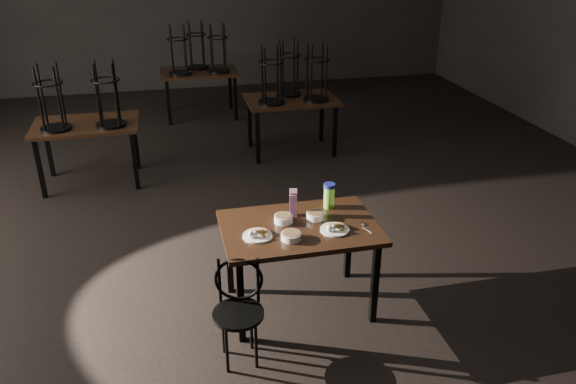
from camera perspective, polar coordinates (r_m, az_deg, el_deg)
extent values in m
plane|color=black|center=(5.58, -4.45, -5.18)|extent=(12.00, 12.00, 0.00)
cube|color=black|center=(10.84, -9.94, 18.63)|extent=(10.00, 0.04, 3.20)
cube|color=black|center=(4.33, 1.19, -3.66)|extent=(1.20, 0.80, 0.04)
cube|color=black|center=(4.19, -4.83, -11.01)|extent=(0.05, 0.05, 0.71)
cube|color=black|center=(4.41, 8.82, -9.12)|extent=(0.05, 0.05, 0.71)
cube|color=black|center=(4.71, -5.99, -6.46)|extent=(0.05, 0.05, 0.71)
cube|color=black|center=(4.91, 6.15, -5.02)|extent=(0.05, 0.05, 0.71)
cylinder|color=white|center=(4.18, -3.12, -4.45)|extent=(0.22, 0.22, 0.01)
cube|color=olive|center=(4.19, -3.16, -3.65)|extent=(0.08, 0.08, 0.04)
cube|color=olive|center=(4.19, -2.81, -3.61)|extent=(0.09, 0.09, 0.03)
ellipsoid|color=white|center=(4.13, -3.79, -4.34)|extent=(0.04, 0.04, 0.05)
ellipsoid|color=white|center=(4.13, -3.36, -4.29)|extent=(0.04, 0.04, 0.05)
cylinder|color=white|center=(4.26, 4.76, -3.83)|extent=(0.22, 0.22, 0.01)
cube|color=olive|center=(4.27, 4.71, -3.05)|extent=(0.08, 0.08, 0.04)
cube|color=olive|center=(4.28, 5.04, -3.02)|extent=(0.09, 0.09, 0.03)
ellipsoid|color=white|center=(4.21, 4.21, -3.72)|extent=(0.04, 0.04, 0.05)
ellipsoid|color=white|center=(4.22, 4.62, -3.67)|extent=(0.04, 0.04, 0.05)
cylinder|color=white|center=(4.35, -0.47, -2.74)|extent=(0.14, 0.14, 0.06)
cylinder|color=brown|center=(4.34, -0.47, -2.51)|extent=(0.12, 0.12, 0.01)
cylinder|color=white|center=(4.41, 2.80, -2.41)|extent=(0.14, 0.14, 0.06)
cylinder|color=brown|center=(4.40, 2.80, -2.18)|extent=(0.12, 0.12, 0.01)
cylinder|color=white|center=(4.12, 0.31, -4.53)|extent=(0.15, 0.15, 0.05)
cylinder|color=brown|center=(4.11, 0.31, -4.31)|extent=(0.13, 0.13, 0.01)
cube|color=#991B81|center=(4.42, 0.53, -1.32)|extent=(0.07, 0.07, 0.19)
cube|color=#991B81|center=(4.37, 0.54, 0.01)|extent=(0.07, 0.07, 0.06)
cylinder|color=#90F247|center=(4.56, 4.19, -0.55)|extent=(0.11, 0.11, 0.18)
cylinder|color=navy|center=(4.51, 4.23, 0.66)|extent=(0.13, 0.13, 0.03)
ellipsoid|color=silver|center=(4.37, 7.66, -3.24)|extent=(0.05, 0.06, 0.01)
cube|color=silver|center=(4.30, 8.07, -3.84)|extent=(0.05, 0.11, 0.00)
cylinder|color=black|center=(3.99, -5.08, -12.24)|extent=(0.36, 0.36, 0.03)
torus|color=black|center=(4.00, -5.03, -8.85)|extent=(0.35, 0.10, 0.35)
cylinder|color=black|center=(4.20, -3.76, -13.42)|extent=(0.02, 0.02, 0.41)
cylinder|color=black|center=(4.19, -6.60, -13.76)|extent=(0.02, 0.02, 0.41)
cylinder|color=black|center=(4.03, -6.24, -15.56)|extent=(0.02, 0.02, 0.41)
cylinder|color=black|center=(4.05, -3.27, -15.20)|extent=(0.02, 0.02, 0.41)
cube|color=black|center=(6.99, -19.86, 6.42)|extent=(1.20, 0.80, 0.04)
cube|color=black|center=(6.90, -23.90, 2.15)|extent=(0.05, 0.05, 0.71)
cube|color=black|center=(6.77, -15.28, 3.04)|extent=(0.05, 0.05, 0.71)
cube|color=black|center=(7.49, -23.15, 4.04)|extent=(0.05, 0.05, 0.71)
cube|color=black|center=(7.36, -15.20, 4.89)|extent=(0.05, 0.05, 0.71)
cylinder|color=black|center=(6.88, -22.49, 6.01)|extent=(0.34, 0.34, 0.03)
torus|color=black|center=(6.75, -23.20, 10.00)|extent=(0.32, 0.32, 0.02)
cylinder|color=black|center=(6.86, -22.07, 9.24)|extent=(0.03, 0.03, 0.70)
cylinder|color=black|center=(6.89, -23.70, 9.03)|extent=(0.03, 0.03, 0.70)
cylinder|color=black|center=(6.71, -23.96, 8.57)|extent=(0.03, 0.03, 0.70)
cylinder|color=black|center=(6.67, -22.28, 8.78)|extent=(0.03, 0.03, 0.70)
cylinder|color=black|center=(6.80, -17.51, 6.58)|extent=(0.34, 0.34, 0.03)
torus|color=black|center=(6.67, -18.08, 10.63)|extent=(0.32, 0.32, 0.02)
cylinder|color=black|center=(6.79, -17.03, 9.84)|extent=(0.03, 0.03, 0.70)
cylinder|color=black|center=(6.81, -18.71, 9.65)|extent=(0.03, 0.03, 0.70)
cylinder|color=black|center=(6.61, -18.83, 9.20)|extent=(0.03, 0.03, 0.70)
cylinder|color=black|center=(6.60, -17.11, 9.39)|extent=(0.03, 0.03, 0.70)
cube|color=black|center=(7.56, 0.34, 9.34)|extent=(1.20, 0.80, 0.04)
cube|color=black|center=(7.28, -3.09, 5.55)|extent=(0.05, 0.05, 0.71)
cube|color=black|center=(7.52, 4.78, 6.14)|extent=(0.05, 0.05, 0.71)
cube|color=black|center=(7.88, -3.92, 7.09)|extent=(0.05, 0.05, 0.71)
cube|color=black|center=(8.10, 3.43, 7.62)|extent=(0.05, 0.05, 0.71)
cylinder|color=black|center=(7.35, -1.69, 9.13)|extent=(0.34, 0.34, 0.03)
torus|color=black|center=(7.23, -1.74, 12.94)|extent=(0.32, 0.32, 0.02)
cylinder|color=black|center=(7.37, -1.11, 12.12)|extent=(0.03, 0.03, 0.70)
cylinder|color=black|center=(7.33, -2.66, 12.03)|extent=(0.03, 0.03, 0.70)
cylinder|color=black|center=(7.14, -2.36, 11.67)|extent=(0.03, 0.03, 0.70)
cylinder|color=black|center=(7.18, -0.78, 11.76)|extent=(0.03, 0.03, 0.70)
cylinder|color=black|center=(7.49, 2.88, 9.41)|extent=(0.34, 0.34, 0.03)
torus|color=black|center=(7.36, 2.96, 13.15)|extent=(0.32, 0.32, 0.02)
cylinder|color=black|center=(7.51, 3.48, 12.34)|extent=(0.03, 0.03, 0.70)
cylinder|color=black|center=(7.46, 1.98, 12.27)|extent=(0.03, 0.03, 0.70)
cylinder|color=black|center=(7.27, 2.38, 11.92)|extent=(0.03, 0.03, 0.70)
cylinder|color=black|center=(7.33, 3.91, 11.98)|extent=(0.03, 0.03, 0.70)
cylinder|color=black|center=(7.72, 0.03, 9.95)|extent=(0.34, 0.34, 0.03)
torus|color=black|center=(7.60, 0.03, 13.58)|extent=(0.32, 0.32, 0.02)
cylinder|color=black|center=(7.75, 0.60, 12.79)|extent=(0.03, 0.03, 0.70)
cylinder|color=black|center=(7.70, -0.87, 12.71)|extent=(0.03, 0.03, 0.70)
cylinder|color=black|center=(7.52, -0.55, 12.39)|extent=(0.03, 0.03, 0.70)
cylinder|color=black|center=(7.56, 0.95, 12.46)|extent=(0.03, 0.03, 0.70)
cube|color=black|center=(9.18, -9.02, 11.95)|extent=(1.20, 0.80, 0.04)
cube|color=black|center=(8.95, -12.03, 8.86)|extent=(0.05, 0.05, 0.71)
cube|color=black|center=(9.02, -5.35, 9.43)|extent=(0.05, 0.05, 0.71)
cube|color=black|center=(9.56, -12.17, 9.92)|extent=(0.05, 0.05, 0.71)
cube|color=black|center=(9.63, -5.89, 10.45)|extent=(0.05, 0.05, 0.71)
cylinder|color=black|center=(9.01, -10.89, 11.78)|extent=(0.34, 0.34, 0.03)
torus|color=black|center=(8.91, -11.16, 14.90)|extent=(0.32, 0.32, 0.02)
cylinder|color=black|center=(9.04, -10.47, 14.23)|extent=(0.03, 0.03, 0.70)
cylinder|color=black|center=(9.03, -11.76, 14.11)|extent=(0.03, 0.03, 0.70)
cylinder|color=black|center=(8.83, -11.71, 13.87)|extent=(0.03, 0.03, 0.70)
cylinder|color=black|center=(8.84, -10.39, 13.99)|extent=(0.03, 0.03, 0.70)
cylinder|color=black|center=(9.05, -7.02, 12.10)|extent=(0.34, 0.34, 0.03)
torus|color=black|center=(8.95, -7.20, 15.22)|extent=(0.32, 0.32, 0.02)
cylinder|color=black|center=(9.08, -6.58, 14.53)|extent=(0.03, 0.03, 0.70)
cylinder|color=black|center=(9.06, -7.86, 14.44)|extent=(0.03, 0.03, 0.70)
cylinder|color=black|center=(8.87, -7.73, 14.20)|extent=(0.03, 0.03, 0.70)
cylinder|color=black|center=(8.89, -6.42, 14.30)|extent=(0.03, 0.03, 0.70)
cylinder|color=black|center=(9.35, -9.13, 12.40)|extent=(0.34, 0.34, 0.03)
torus|color=black|center=(9.25, -9.35, 15.42)|extent=(0.32, 0.32, 0.02)
cylinder|color=black|center=(9.38, -8.71, 14.76)|extent=(0.03, 0.03, 0.70)
cylinder|color=black|center=(9.36, -9.96, 14.66)|extent=(0.03, 0.03, 0.70)
cylinder|color=black|center=(9.17, -9.87, 14.44)|extent=(0.03, 0.03, 0.70)
cylinder|color=black|center=(9.18, -8.60, 14.54)|extent=(0.03, 0.03, 0.70)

